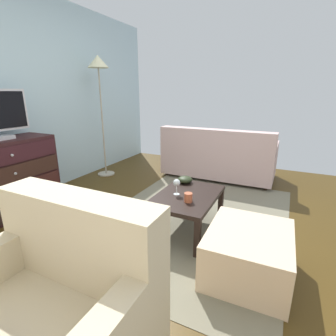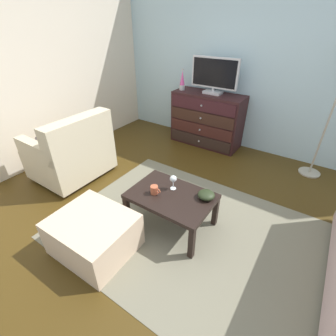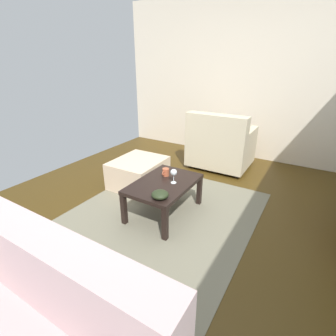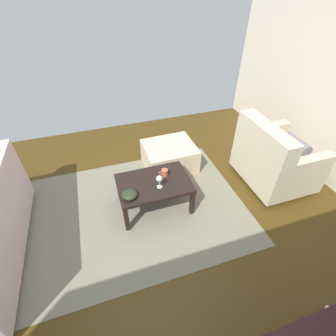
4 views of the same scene
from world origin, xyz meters
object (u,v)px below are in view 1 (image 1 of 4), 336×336
object	(u,v)px
wine_glass	(177,183)
bowl_decorative	(185,180)
dresser	(3,179)
coffee_table	(187,199)
armchair	(47,323)
standing_lamp	(99,74)
ottoman	(248,253)
mug	(188,197)
couch_large	(218,158)

from	to	relation	value
wine_glass	bowl_decorative	xyz separation A→B (m)	(0.35, 0.05, -0.08)
dresser	bowl_decorative	xyz separation A→B (m)	(0.89, -1.82, -0.01)
coffee_table	dresser	bearing A→B (deg)	106.54
dresser	coffee_table	world-z (taller)	dresser
wine_glass	armchair	size ratio (longest dim) A/B	0.17
coffee_table	standing_lamp	size ratio (longest dim) A/B	0.44
wine_glass	ottoman	xyz separation A→B (m)	(-0.37, -0.76, -0.32)
dresser	bowl_decorative	bearing A→B (deg)	-63.93
mug	armchair	size ratio (longest dim) A/B	0.13
mug	bowl_decorative	xyz separation A→B (m)	(0.46, 0.22, -0.01)
bowl_decorative	couch_large	bearing A→B (deg)	0.80
coffee_table	couch_large	bearing A→B (deg)	5.39
coffee_table	bowl_decorative	bearing A→B (deg)	25.89
ottoman	wine_glass	bearing A→B (deg)	64.08
standing_lamp	armchair	bearing A→B (deg)	-145.08
wine_glass	bowl_decorative	distance (m)	0.36
mug	bowl_decorative	size ratio (longest dim) A/B	0.69
couch_large	standing_lamp	bearing A→B (deg)	111.97
couch_large	armchair	xyz separation A→B (m)	(-3.39, -0.13, 0.03)
ottoman	standing_lamp	size ratio (longest dim) A/B	0.37
wine_glass	couch_large	size ratio (longest dim) A/B	0.09
couch_large	armchair	world-z (taller)	armchair
dresser	couch_large	distance (m)	2.98
ottoman	couch_large	bearing A→B (deg)	20.80
bowl_decorative	armchair	bearing A→B (deg)	-176.75
wine_glass	mug	distance (m)	0.21
coffee_table	bowl_decorative	distance (m)	0.35
coffee_table	ottoman	xyz separation A→B (m)	(-0.41, -0.67, -0.15)
standing_lamp	wine_glass	bearing A→B (deg)	-121.70
dresser	ottoman	size ratio (longest dim) A/B	1.63
ottoman	dresser	bearing A→B (deg)	93.75
wine_glass	armchair	xyz separation A→B (m)	(-1.56, -0.06, -0.14)
mug	standing_lamp	size ratio (longest dim) A/B	0.06
wine_glass	standing_lamp	size ratio (longest dim) A/B	0.08
coffee_table	wine_glass	distance (m)	0.20
mug	couch_large	world-z (taller)	couch_large
coffee_table	mug	bearing A→B (deg)	-154.48
couch_large	armchair	size ratio (longest dim) A/B	1.93
couch_large	standing_lamp	world-z (taller)	standing_lamp
bowl_decorative	armchair	size ratio (longest dim) A/B	0.18
coffee_table	wine_glass	bearing A→B (deg)	112.83
wine_glass	armchair	distance (m)	1.57
dresser	couch_large	bearing A→B (deg)	-37.13
mug	dresser	bearing A→B (deg)	101.97
wine_glass	dresser	bearing A→B (deg)	106.20
couch_large	standing_lamp	xyz separation A→B (m)	(-0.70, 1.75, 1.30)
wine_glass	standing_lamp	bearing A→B (deg)	58.30
bowl_decorative	ottoman	xyz separation A→B (m)	(-0.72, -0.81, -0.24)
mug	ottoman	xyz separation A→B (m)	(-0.26, -0.59, -0.25)
mug	couch_large	bearing A→B (deg)	7.08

